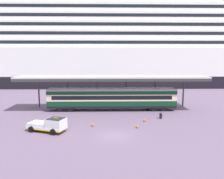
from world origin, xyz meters
TOP-DOWN VIEW (x-y plane):
  - ground_plane at (0.00, 0.00)m, footprint 400.00×400.00m
  - cruise_ship at (15.26, 54.03)m, footprint 157.05×23.04m
  - platform_canopy at (0.09, 14.32)m, footprint 34.65×6.08m
  - train_carriage at (0.09, 13.86)m, footprint 23.54×2.81m
  - service_truck at (-8.32, 1.81)m, footprint 5.58×3.69m
  - traffic_cone_near at (4.91, 6.26)m, footprint 0.36×0.36m
  - traffic_cone_mid at (3.38, 3.18)m, footprint 0.36×0.36m
  - traffic_cone_far at (-2.88, 4.05)m, footprint 0.36×0.36m
  - quay_bollard at (7.87, 7.97)m, footprint 0.48×0.48m

SIDE VIEW (x-z plane):
  - ground_plane at x=0.00m, z-range 0.00..0.00m
  - traffic_cone_mid at x=3.38m, z-range -0.01..0.59m
  - traffic_cone_near at x=4.91m, z-range -0.01..0.63m
  - traffic_cone_far at x=-2.88m, z-range -0.01..0.69m
  - quay_bollard at x=7.87m, z-range 0.04..1.00m
  - service_truck at x=-8.32m, z-range -0.02..2.00m
  - train_carriage at x=0.09m, z-range 0.26..4.37m
  - platform_canopy at x=0.09m, z-range 2.88..9.26m
  - cruise_ship at x=15.26m, z-range -7.32..36.22m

